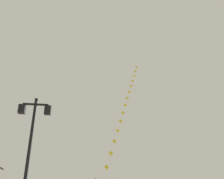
% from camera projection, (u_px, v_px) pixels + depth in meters
% --- Properties ---
extents(twin_lantern_lamp_post, '(1.40, 0.28, 5.02)m').
position_uv_depth(twin_lantern_lamp_post, '(32.00, 132.00, 9.54)').
color(twin_lantern_lamp_post, black).
rests_on(twin_lantern_lamp_post, ground_plane).
extents(kite_train, '(7.13, 12.49, 18.31)m').
position_uv_depth(kite_train, '(125.00, 106.00, 25.64)').
color(kite_train, brown).
rests_on(kite_train, ground_plane).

